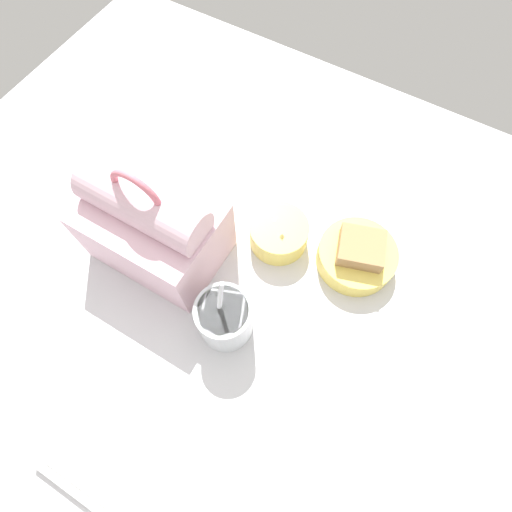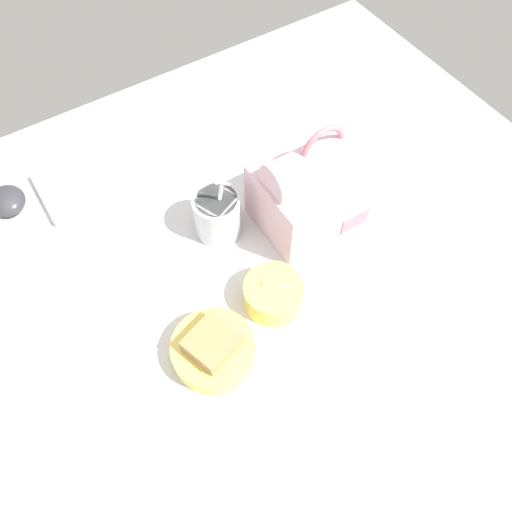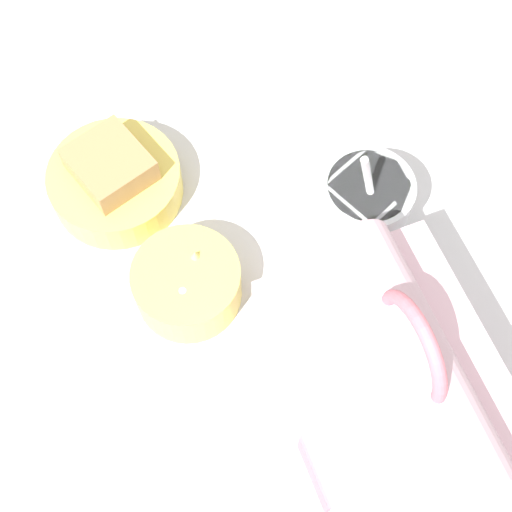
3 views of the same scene
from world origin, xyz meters
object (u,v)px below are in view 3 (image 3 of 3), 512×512
object	(u,v)px
bento_bowl_snacks	(188,283)
bento_bowl_sandwich	(115,180)
lunch_bag	(387,386)
soup_cup	(363,208)

from	to	relation	value
bento_bowl_snacks	bento_bowl_sandwich	bearing A→B (deg)	-166.83
lunch_bag	bento_bowl_snacks	world-z (taller)	lunch_bag
lunch_bag	soup_cup	world-z (taller)	lunch_bag
lunch_bag	bento_bowl_sandwich	world-z (taller)	lunch_bag
bento_bowl_sandwich	bento_bowl_snacks	distance (cm)	13.95
lunch_bag	soup_cup	size ratio (longest dim) A/B	1.46
soup_cup	lunch_bag	bearing A→B (deg)	-20.28
lunch_bag	bento_bowl_snacks	distance (cm)	21.39
lunch_bag	soup_cup	xyz separation A→B (cm)	(-17.25, 6.37, -3.42)
lunch_bag	soup_cup	distance (cm)	18.70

